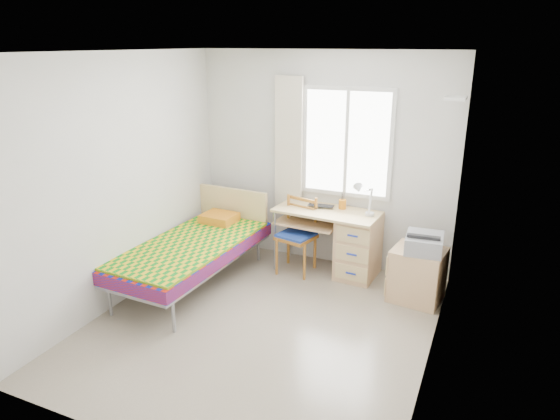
# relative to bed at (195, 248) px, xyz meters

# --- Properties ---
(floor) EXTENTS (3.50, 3.50, 0.00)m
(floor) POSITION_rel_bed_xyz_m (1.11, -0.54, -0.43)
(floor) COLOR #BCAD93
(floor) RESTS_ON ground
(ceiling) EXTENTS (3.50, 3.50, 0.00)m
(ceiling) POSITION_rel_bed_xyz_m (1.11, -0.54, 2.17)
(ceiling) COLOR white
(ceiling) RESTS_ON wall_back
(wall_back) EXTENTS (3.20, 0.00, 3.20)m
(wall_back) POSITION_rel_bed_xyz_m (1.11, 1.21, 0.87)
(wall_back) COLOR silver
(wall_back) RESTS_ON ground
(wall_left) EXTENTS (0.00, 3.50, 3.50)m
(wall_left) POSITION_rel_bed_xyz_m (-0.49, -0.54, 0.87)
(wall_left) COLOR silver
(wall_left) RESTS_ON ground
(wall_right) EXTENTS (0.00, 3.50, 3.50)m
(wall_right) POSITION_rel_bed_xyz_m (2.71, -0.54, 0.87)
(wall_right) COLOR silver
(wall_right) RESTS_ON ground
(window) EXTENTS (1.10, 0.04, 1.30)m
(window) POSITION_rel_bed_xyz_m (1.41, 1.19, 1.12)
(window) COLOR white
(window) RESTS_ON wall_back
(curtain) EXTENTS (0.35, 0.05, 1.70)m
(curtain) POSITION_rel_bed_xyz_m (0.69, 1.14, 1.02)
(curtain) COLOR beige
(curtain) RESTS_ON wall_back
(floating_shelf) EXTENTS (0.20, 0.32, 0.03)m
(floating_shelf) POSITION_rel_bed_xyz_m (2.60, 0.86, 1.72)
(floating_shelf) COLOR white
(floating_shelf) RESTS_ON wall_right
(bed) EXTENTS (1.07, 2.12, 0.90)m
(bed) POSITION_rel_bed_xyz_m (0.00, 0.00, 0.00)
(bed) COLOR gray
(bed) RESTS_ON floor
(desk) EXTENTS (1.28, 0.65, 0.77)m
(desk) POSITION_rel_bed_xyz_m (1.61, 0.92, -0.01)
(desk) COLOR #E0B776
(desk) RESTS_ON floor
(chair) EXTENTS (0.48, 0.48, 0.92)m
(chair) POSITION_rel_bed_xyz_m (0.97, 0.79, 0.08)
(chair) COLOR #935B1C
(chair) RESTS_ON floor
(cabinet) EXTENTS (0.60, 0.54, 0.58)m
(cabinet) POSITION_rel_bed_xyz_m (2.42, 0.62, -0.14)
(cabinet) COLOR tan
(cabinet) RESTS_ON floor
(printer) EXTENTS (0.41, 0.46, 0.19)m
(printer) POSITION_rel_bed_xyz_m (2.46, 0.60, 0.24)
(printer) COLOR #94959B
(printer) RESTS_ON cabinet
(laptop) EXTENTS (0.33, 0.23, 0.02)m
(laptop) POSITION_rel_bed_xyz_m (1.17, 0.97, 0.35)
(laptop) COLOR black
(laptop) RESTS_ON desk
(pen_cup) EXTENTS (0.09, 0.09, 0.11)m
(pen_cup) POSITION_rel_bed_xyz_m (1.42, 1.06, 0.40)
(pen_cup) COLOR orange
(pen_cup) RESTS_ON desk
(task_lamp) EXTENTS (0.23, 0.32, 0.42)m
(task_lamp) POSITION_rel_bed_xyz_m (1.72, 0.84, 0.60)
(task_lamp) COLOR white
(task_lamp) RESTS_ON desk
(book) EXTENTS (0.18, 0.23, 0.02)m
(book) POSITION_rel_bed_xyz_m (1.09, 0.90, 0.16)
(book) COLOR gray
(book) RESTS_ON desk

